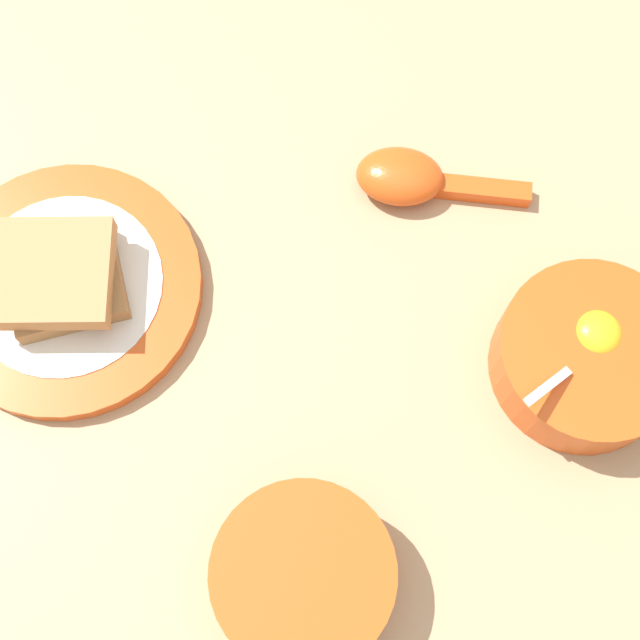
{
  "coord_description": "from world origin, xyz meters",
  "views": [
    {
      "loc": [
        -0.23,
        0.15,
        0.71
      ],
      "look_at": [
        -0.02,
        0.05,
        0.02
      ],
      "focal_mm": 50.0,
      "sensor_mm": 36.0,
      "label": 1
    }
  ],
  "objects_px": {
    "egg_bowl": "(587,356)",
    "toast_plate": "(68,288)",
    "soup_spoon": "(411,178)",
    "congee_bowl": "(303,575)",
    "toast_sandwich": "(60,277)"
  },
  "relations": [
    {
      "from": "toast_plate",
      "to": "egg_bowl",
      "type": "bearing_deg",
      "value": -125.86
    },
    {
      "from": "egg_bowl",
      "to": "congee_bowl",
      "type": "bearing_deg",
      "value": 99.74
    },
    {
      "from": "egg_bowl",
      "to": "congee_bowl",
      "type": "height_order",
      "value": "egg_bowl"
    },
    {
      "from": "toast_sandwich",
      "to": "soup_spoon",
      "type": "distance_m",
      "value": 0.31
    },
    {
      "from": "egg_bowl",
      "to": "toast_plate",
      "type": "distance_m",
      "value": 0.43
    },
    {
      "from": "egg_bowl",
      "to": "soup_spoon",
      "type": "bearing_deg",
      "value": 11.86
    },
    {
      "from": "egg_bowl",
      "to": "toast_plate",
      "type": "xyz_separation_m",
      "value": [
        0.25,
        0.35,
        -0.02
      ]
    },
    {
      "from": "egg_bowl",
      "to": "toast_sandwich",
      "type": "height_order",
      "value": "egg_bowl"
    },
    {
      "from": "toast_sandwich",
      "to": "egg_bowl",
      "type": "bearing_deg",
      "value": -125.62
    },
    {
      "from": "soup_spoon",
      "to": "toast_sandwich",
      "type": "bearing_deg",
      "value": 82.3
    },
    {
      "from": "egg_bowl",
      "to": "toast_plate",
      "type": "height_order",
      "value": "egg_bowl"
    },
    {
      "from": "egg_bowl",
      "to": "soup_spoon",
      "type": "height_order",
      "value": "egg_bowl"
    },
    {
      "from": "soup_spoon",
      "to": "congee_bowl",
      "type": "distance_m",
      "value": 0.35
    },
    {
      "from": "toast_plate",
      "to": "congee_bowl",
      "type": "relative_size",
      "value": 1.68
    },
    {
      "from": "toast_plate",
      "to": "soup_spoon",
      "type": "distance_m",
      "value": 0.31
    }
  ]
}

